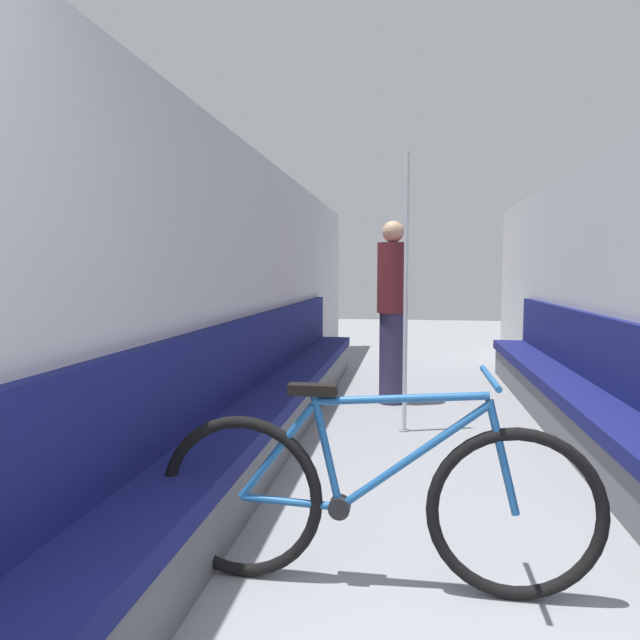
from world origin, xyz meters
name	(u,v)px	position (x,y,z in m)	size (l,w,h in m)	color
wall_left	(245,294)	(-1.40, 3.84, 1.13)	(0.10, 10.88, 2.25)	#B2B2B7
wall_right	(633,296)	(1.40, 3.84, 1.13)	(0.10, 10.88, 2.25)	#B2B2B7
bench_seat_row_left	(270,403)	(-1.17, 3.69, 0.31)	(0.43, 6.75, 0.96)	#5B5B60
bench_seat_row_right	(600,415)	(1.17, 3.69, 0.31)	(0.43, 6.75, 0.96)	#5B5B60
bicycle	(373,500)	(-0.28, 1.83, 0.37)	(1.81, 0.46, 0.90)	black
grab_pole_near	(406,298)	(-0.17, 4.17, 1.09)	(0.08, 0.08, 2.23)	gray
passenger_standing	(392,310)	(-0.31, 5.16, 0.93)	(0.30, 0.30, 1.79)	#332D4C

